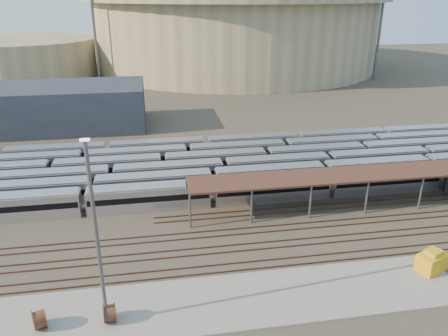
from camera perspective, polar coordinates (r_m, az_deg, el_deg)
ground at (r=60.95m, az=3.31°, el=-7.75°), size 420.00×420.00×0.00m
apron at (r=47.85m, az=1.33°, el=-16.96°), size 50.00×9.00×0.20m
subway_trains at (r=76.33m, az=-0.74°, el=0.13°), size 125.98×23.90×3.60m
inspection_shed at (r=69.94m, az=20.51°, el=-0.61°), size 60.30×6.00×5.30m
empty_tracks at (r=56.73m, az=4.44°, el=-10.13°), size 170.00×9.62×0.18m
stadium at (r=195.61m, az=1.46°, el=17.91°), size 124.00×124.00×32.50m
secondary_arena at (r=189.12m, az=-24.83°, el=12.95°), size 56.00×56.00×14.00m
service_building at (r=111.79m, az=-21.27°, el=7.44°), size 42.00×20.00×10.00m
floodlight_0 at (r=162.78m, az=-16.67°, el=17.72°), size 4.00×1.00×38.40m
floodlight_2 at (r=172.69m, az=19.80°, el=17.57°), size 4.00×1.00×38.40m
floodlight_3 at (r=211.76m, az=-9.53°, el=19.08°), size 4.00×1.00×38.40m
cable_reel_west at (r=47.41m, az=-22.99°, el=-17.75°), size 1.78×2.27×2.00m
cable_reel_east at (r=46.12m, az=-14.70°, el=-17.83°), size 1.32×2.08×1.96m
yard_light_pole at (r=41.25m, az=-16.27°, el=-8.73°), size 0.81×0.36×18.85m
yellow_equipment at (r=56.80m, az=25.49°, el=-11.03°), size 3.96×3.27×2.12m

